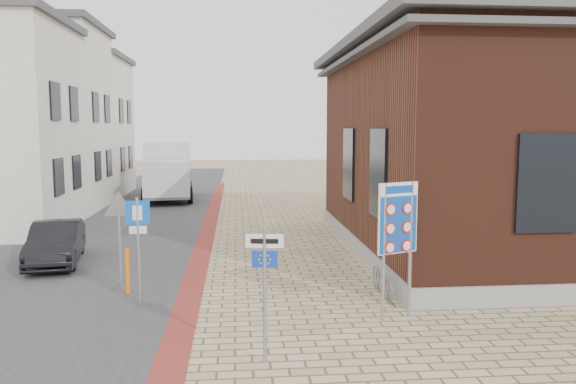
{
  "coord_description": "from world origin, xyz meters",
  "views": [
    {
      "loc": [
        -0.84,
        -10.78,
        4.03
      ],
      "look_at": [
        0.62,
        5.05,
        2.2
      ],
      "focal_mm": 35.0,
      "sensor_mm": 36.0,
      "label": 1
    }
  ],
  "objects": [
    {
      "name": "bike_rack",
      "position": [
        2.65,
        2.2,
        0.26
      ],
      "size": [
        0.08,
        1.8,
        0.6
      ],
      "color": "slate",
      "rests_on": "ground"
    },
    {
      "name": "townhouse_mid",
      "position": [
        -10.99,
        18.0,
        4.57
      ],
      "size": [
        7.4,
        6.4,
        9.1
      ],
      "color": "beige",
      "rests_on": "ground"
    },
    {
      "name": "ground",
      "position": [
        0.0,
        0.0,
        0.0
      ],
      "size": [
        120.0,
        120.0,
        0.0
      ],
      "primitive_type": "plane",
      "color": "tan",
      "rests_on": "ground"
    },
    {
      "name": "bollard",
      "position": [
        -3.5,
        2.8,
        0.56
      ],
      "size": [
        0.12,
        0.12,
        1.12
      ],
      "primitive_type": "cylinder",
      "rotation": [
        0.0,
        0.0,
        -0.18
      ],
      "color": "orange",
      "rests_on": "ground"
    },
    {
      "name": "yield_sign",
      "position": [
        -3.8,
        3.5,
        1.84
      ],
      "size": [
        0.85,
        0.23,
        2.42
      ],
      "rotation": [
        0.0,
        0.0,
        0.2
      ],
      "color": "gray",
      "rests_on": "ground"
    },
    {
      "name": "road_strip",
      "position": [
        -5.5,
        15.0,
        0.01
      ],
      "size": [
        7.0,
        60.0,
        0.02
      ],
      "primitive_type": "cube",
      "color": "#38383A",
      "rests_on": "ground"
    },
    {
      "name": "brick_building",
      "position": [
        8.99,
        7.0,
        3.49
      ],
      "size": [
        13.0,
        13.0,
        6.8
      ],
      "color": "gray",
      "rests_on": "ground"
    },
    {
      "name": "parking_sign",
      "position": [
        -3.08,
        2.0,
        1.67
      ],
      "size": [
        0.54,
        0.07,
        2.46
      ],
      "rotation": [
        0.0,
        0.0,
        0.0
      ],
      "color": "gray",
      "rests_on": "ground"
    },
    {
      "name": "essen_sign",
      "position": [
        -0.38,
        -1.5,
        1.58
      ],
      "size": [
        0.64,
        0.14,
        2.39
      ],
      "rotation": [
        0.0,
        0.0,
        -0.15
      ],
      "color": "gray",
      "rests_on": "ground"
    },
    {
      "name": "townhouse_far",
      "position": [
        -10.99,
        24.0,
        4.17
      ],
      "size": [
        7.4,
        6.4,
        8.3
      ],
      "color": "beige",
      "rests_on": "ground"
    },
    {
      "name": "border_sign",
      "position": [
        2.5,
        0.5,
        2.09
      ],
      "size": [
        0.93,
        0.42,
        2.91
      ],
      "rotation": [
        0.0,
        0.0,
        0.39
      ],
      "color": "gray",
      "rests_on": "ground"
    },
    {
      "name": "box_truck",
      "position": [
        -4.68,
        21.04,
        1.65
      ],
      "size": [
        3.03,
        6.31,
        3.2
      ],
      "rotation": [
        0.0,
        0.0,
        0.09
      ],
      "color": "slate",
      "rests_on": "ground"
    },
    {
      "name": "curb_strip",
      "position": [
        -2.0,
        10.0,
        0.01
      ],
      "size": [
        0.6,
        40.0,
        0.02
      ],
      "primitive_type": "cube",
      "color": "maroon",
      "rests_on": "ground"
    },
    {
      "name": "sedan",
      "position": [
        -6.21,
        6.16,
        0.62
      ],
      "size": [
        1.91,
        3.94,
        1.24
      ],
      "primitive_type": "imported",
      "rotation": [
        0.0,
        0.0,
        0.16
      ],
      "color": "black",
      "rests_on": "ground"
    }
  ]
}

